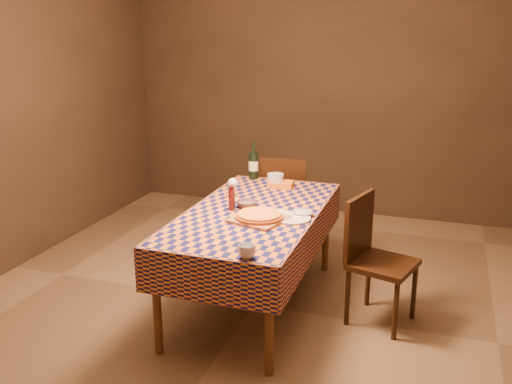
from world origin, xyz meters
TOP-DOWN VIEW (x-y plane):
  - room at (0.00, 0.00)m, footprint 5.00×5.10m
  - dining_table at (0.00, 0.00)m, footprint 0.94×1.84m
  - cutting_board at (0.10, -0.20)m, footprint 0.42×0.42m
  - pizza at (0.10, -0.20)m, footprint 0.40×0.40m
  - pepper_mill at (-0.16, -0.04)m, footprint 0.06×0.06m
  - bowl at (-0.07, 0.06)m, footprint 0.21×0.21m
  - wine_glass at (-0.26, 0.24)m, footprint 0.09×0.09m
  - wine_bottle at (-0.29, 0.86)m, footprint 0.09×0.09m
  - deli_tub at (-0.03, 0.66)m, footprint 0.17×0.17m
  - takeout_container at (0.01, 0.66)m, footprint 0.22×0.16m
  - white_plate at (0.32, -0.10)m, footprint 0.34×0.34m
  - tumbler at (0.25, -0.85)m, footprint 0.13×0.13m
  - flour_patch at (0.25, -0.07)m, footprint 0.36×0.33m
  - flour_bag at (0.37, 0.00)m, footprint 0.19×0.17m
  - chair_far at (-0.09, 1.14)m, footprint 0.48×0.49m
  - chair_right at (0.87, 0.08)m, footprint 0.53×0.52m

SIDE VIEW (x-z plane):
  - chair_far at x=-0.09m, z-range 0.06..0.99m
  - chair_right at x=0.87m, z-range 0.06..0.99m
  - dining_table at x=0.00m, z-range 0.31..1.08m
  - flour_patch at x=0.25m, z-range 0.77..0.77m
  - white_plate at x=0.32m, z-range 0.77..0.79m
  - cutting_board at x=0.10m, z-range 0.77..0.79m
  - flour_bag at x=0.37m, z-range 0.77..0.82m
  - bowl at x=-0.07m, z-range 0.77..0.82m
  - takeout_container at x=0.01m, z-range 0.77..0.82m
  - pizza at x=0.10m, z-range 0.79..0.82m
  - tumbler at x=0.25m, z-range 0.77..0.85m
  - deli_tub at x=-0.03m, z-range 0.77..0.88m
  - pepper_mill at x=-0.16m, z-range 0.76..0.96m
  - wine_glass at x=-0.26m, z-range 0.80..0.97m
  - wine_bottle at x=-0.29m, z-range 0.73..1.06m
  - room at x=0.00m, z-range 0.00..2.70m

